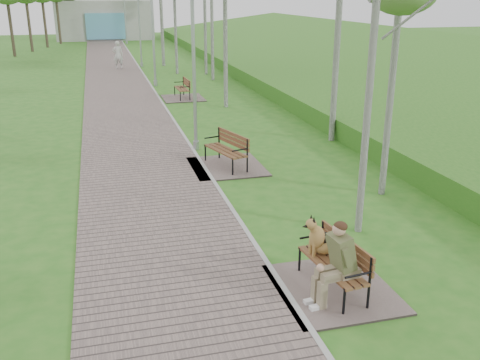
% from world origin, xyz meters
% --- Properties ---
extents(ground, '(120.00, 120.00, 0.00)m').
position_xyz_m(ground, '(0.00, 0.00, 0.00)').
color(ground, '#28661B').
rests_on(ground, ground).
extents(walkway, '(3.50, 67.00, 0.04)m').
position_xyz_m(walkway, '(-1.75, 21.50, 0.02)').
color(walkway, '#61534E').
rests_on(walkway, ground).
extents(kerb, '(0.10, 67.00, 0.05)m').
position_xyz_m(kerb, '(0.00, 21.50, 0.03)').
color(kerb, '#999993').
rests_on(kerb, ground).
extents(embankment, '(14.00, 70.00, 1.60)m').
position_xyz_m(embankment, '(12.00, 20.00, 0.00)').
color(embankment, '#4C822A').
rests_on(embankment, ground).
extents(building_north, '(10.00, 5.20, 4.00)m').
position_xyz_m(building_north, '(-1.50, 50.97, 1.99)').
color(building_north, '#9E9E99').
rests_on(building_north, ground).
extents(bench_main, '(1.93, 2.15, 1.68)m').
position_xyz_m(bench_main, '(0.73, -3.18, 0.48)').
color(bench_main, '#61534E').
rests_on(bench_main, ground).
extents(bench_second, '(2.05, 2.28, 1.26)m').
position_xyz_m(bench_second, '(0.62, 3.98, 0.24)').
color(bench_second, '#61534E').
rests_on(bench_second, ground).
extents(bench_third, '(1.92, 2.14, 1.18)m').
position_xyz_m(bench_third, '(1.08, 14.91, 0.22)').
color(bench_third, '#61534E').
rests_on(bench_third, ground).
extents(lamp_post_near, '(0.19, 0.19, 4.99)m').
position_xyz_m(lamp_post_near, '(0.12, 6.07, 2.33)').
color(lamp_post_near, '#9C9EA4').
rests_on(lamp_post_near, ground).
extents(lamp_post_second, '(0.21, 0.21, 5.55)m').
position_xyz_m(lamp_post_second, '(0.25, 18.96, 2.59)').
color(lamp_post_second, '#9C9EA4').
rests_on(lamp_post_second, ground).
extents(lamp_post_third, '(0.19, 0.19, 4.87)m').
position_xyz_m(lamp_post_third, '(0.22, 27.09, 2.27)').
color(lamp_post_third, '#9C9EA4').
rests_on(lamp_post_third, ground).
extents(lamp_post_far, '(0.20, 0.20, 5.23)m').
position_xyz_m(lamp_post_far, '(0.31, 44.75, 2.44)').
color(lamp_post_far, '#9C9EA4').
rests_on(lamp_post_far, ground).
extents(pedestrian_near, '(0.71, 0.51, 1.82)m').
position_xyz_m(pedestrian_near, '(-1.35, 26.50, 0.91)').
color(pedestrian_near, beige).
rests_on(pedestrian_near, ground).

